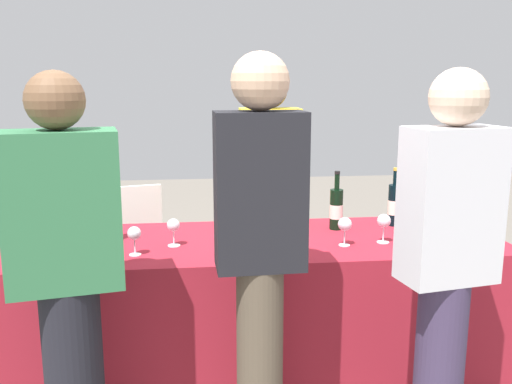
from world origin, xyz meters
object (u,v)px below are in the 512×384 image
at_px(wine_glass_0, 67,234).
at_px(menu_board, 120,247).
at_px(guest_1, 260,243).
at_px(wine_glass_3, 256,227).
at_px(server_pouring, 270,189).
at_px(ice_bucket, 430,216).
at_px(guest_0, 67,269).
at_px(wine_glass_5, 384,222).
at_px(wine_bottle_1, 112,217).
at_px(wine_bottle_2, 291,208).
at_px(wine_bottle_4, 394,204).
at_px(guest_2, 447,258).
at_px(wine_bottle_0, 64,217).
at_px(wine_glass_2, 173,226).
at_px(wine_glass_1, 134,235).
at_px(wine_bottle_3, 336,208).
at_px(wine_glass_4, 345,225).

bearing_deg(wine_glass_0, menu_board, 86.61).
bearing_deg(guest_1, wine_glass_3, 83.29).
bearing_deg(server_pouring, wine_glass_0, 38.72).
bearing_deg(ice_bucket, guest_0, -158.37).
bearing_deg(wine_glass_5, wine_bottle_1, 171.86).
xyz_separation_m(wine_bottle_2, wine_bottle_4, (0.59, -0.00, 0.01)).
height_order(wine_glass_0, guest_2, guest_2).
distance_m(wine_glass_0, server_pouring, 1.37).
height_order(wine_bottle_1, menu_board, wine_bottle_1).
relative_size(wine_bottle_1, wine_bottle_2, 1.09).
xyz_separation_m(guest_0, menu_board, (-0.04, 1.70, -0.43)).
bearing_deg(wine_bottle_0, guest_0, -77.01).
bearing_deg(wine_glass_2, wine_glass_1, -144.32).
bearing_deg(guest_1, ice_bucket, 31.23).
distance_m(wine_bottle_2, guest_1, 0.89).
bearing_deg(wine_glass_1, guest_1, -39.95).
bearing_deg(wine_bottle_4, ice_bucket, -55.96).
bearing_deg(guest_1, wine_bottle_0, 137.50).
xyz_separation_m(wine_bottle_0, ice_bucket, (1.91, -0.14, -0.01)).
height_order(wine_bottle_2, guest_0, guest_0).
bearing_deg(wine_bottle_0, wine_bottle_3, 0.29).
bearing_deg(wine_bottle_4, guest_0, -151.28).
bearing_deg(wine_bottle_2, wine_bottle_1, -172.08).
relative_size(wine_glass_0, menu_board, 0.18).
bearing_deg(guest_2, wine_bottle_0, 140.11).
distance_m(wine_glass_0, wine_glass_2, 0.49).
bearing_deg(guest_2, guest_0, 165.58).
bearing_deg(wine_glass_5, wine_glass_4, -172.43).
height_order(server_pouring, guest_0, server_pouring).
bearing_deg(guest_0, wine_glass_2, 47.82).
bearing_deg(guest_1, wine_glass_5, 34.79).
bearing_deg(wine_glass_0, ice_bucket, 5.39).
bearing_deg(wine_glass_1, wine_glass_3, 8.92).
xyz_separation_m(wine_glass_5, guest_0, (-1.42, -0.55, -0.00)).
relative_size(server_pouring, guest_2, 1.00).
xyz_separation_m(wine_glass_3, guest_1, (-0.04, -0.54, 0.08)).
bearing_deg(wine_glass_0, wine_glass_1, -5.02).
relative_size(wine_glass_1, menu_board, 0.16).
distance_m(wine_glass_0, guest_1, 0.97).
xyz_separation_m(wine_glass_5, menu_board, (-1.46, 1.15, -0.43)).
distance_m(wine_bottle_3, wine_glass_1, 1.11).
height_order(wine_bottle_4, wine_glass_3, wine_bottle_4).
bearing_deg(wine_glass_4, guest_1, -134.56).
height_order(wine_bottle_1, guest_2, guest_2).
distance_m(wine_bottle_2, server_pouring, 0.50).
distance_m(wine_bottle_4, wine_glass_0, 1.74).
xyz_separation_m(wine_bottle_4, wine_glass_3, (-0.82, -0.30, -0.03)).
bearing_deg(guest_0, wine_glass_1, 57.01).
xyz_separation_m(wine_glass_0, guest_0, (0.11, -0.51, 0.00)).
bearing_deg(server_pouring, wine_bottle_4, 141.41).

